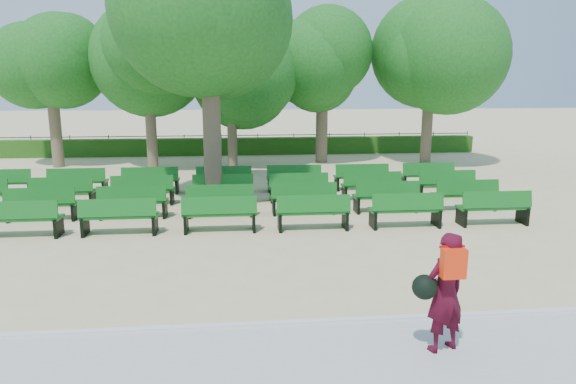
# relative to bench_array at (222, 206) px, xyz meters

# --- Properties ---
(ground) EXTENTS (120.00, 120.00, 0.00)m
(ground) POSITION_rel_bench_array_xyz_m (0.65, -1.79, -0.10)
(ground) COLOR #CEB689
(paving) EXTENTS (30.00, 2.20, 0.06)m
(paving) POSITION_rel_bench_array_xyz_m (0.65, -9.19, -0.07)
(paving) COLOR #B5B5B0
(paving) RESTS_ON ground
(curb) EXTENTS (30.00, 0.12, 0.10)m
(curb) POSITION_rel_bench_array_xyz_m (0.65, -8.04, -0.05)
(curb) COLOR silver
(curb) RESTS_ON ground
(hedge) EXTENTS (26.00, 0.70, 0.90)m
(hedge) POSITION_rel_bench_array_xyz_m (0.65, 12.21, 0.35)
(hedge) COLOR #235515
(hedge) RESTS_ON ground
(fence) EXTENTS (26.00, 0.10, 1.02)m
(fence) POSITION_rel_bench_array_xyz_m (0.65, 12.61, -0.10)
(fence) COLOR black
(fence) RESTS_ON ground
(tree_line) EXTENTS (21.80, 6.80, 7.04)m
(tree_line) POSITION_rel_bench_array_xyz_m (0.65, 8.21, -0.10)
(tree_line) COLOR #1C641E
(tree_line) RESTS_ON ground
(bench_array) EXTENTS (1.96, 0.66, 1.23)m
(bench_array) POSITION_rel_bench_array_xyz_m (0.00, 0.00, 0.00)
(bench_array) COLOR #116119
(bench_array) RESTS_ON ground
(tree_among) EXTENTS (5.89, 5.89, 7.90)m
(tree_among) POSITION_rel_bench_array_xyz_m (-0.26, 0.75, 5.13)
(tree_among) COLOR brown
(tree_among) RESTS_ON ground
(person) EXTENTS (0.89, 0.62, 1.78)m
(person) POSITION_rel_bench_array_xyz_m (3.42, -9.08, 0.88)
(person) COLOR #3F0919
(person) RESTS_ON ground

